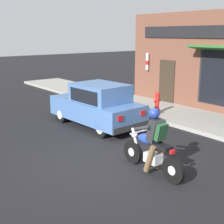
% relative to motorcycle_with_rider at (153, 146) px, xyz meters
% --- Properties ---
extents(ground_plane, '(80.00, 80.00, 0.00)m').
position_rel_motorcycle_with_rider_xyz_m(ground_plane, '(-0.51, 1.25, -0.68)').
color(ground_plane, black).
extents(sidewalk_curb, '(2.60, 22.00, 0.14)m').
position_rel_motorcycle_with_rider_xyz_m(sidewalk_curb, '(4.63, 4.25, -0.61)').
color(sidewalk_curb, gray).
rests_on(sidewalk_curb, ground).
extents(storefront_building, '(1.25, 9.86, 4.20)m').
position_rel_motorcycle_with_rider_xyz_m(storefront_building, '(6.16, 2.08, 1.43)').
color(storefront_building, brown).
rests_on(storefront_building, ground).
extents(motorcycle_with_rider, '(0.56, 2.02, 1.62)m').
position_rel_motorcycle_with_rider_xyz_m(motorcycle_with_rider, '(0.00, 0.00, 0.00)').
color(motorcycle_with_rider, black).
rests_on(motorcycle_with_rider, ground).
extents(car_hatchback, '(1.78, 3.84, 1.57)m').
position_rel_motorcycle_with_rider_xyz_m(car_hatchback, '(1.31, 4.04, 0.09)').
color(car_hatchback, black).
rests_on(car_hatchback, ground).
extents(fire_hydrant, '(0.36, 0.24, 0.88)m').
position_rel_motorcycle_with_rider_xyz_m(fire_hydrant, '(4.00, 3.62, -0.11)').
color(fire_hydrant, red).
rests_on(fire_hydrant, sidewalk_curb).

